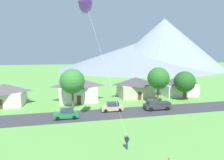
{
  "coord_description": "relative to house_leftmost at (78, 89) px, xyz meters",
  "views": [
    {
      "loc": [
        -4.8,
        -7.39,
        11.06
      ],
      "look_at": [
        0.46,
        15.25,
        7.91
      ],
      "focal_mm": 31.38,
      "sensor_mm": 36.0,
      "label": 1
    }
  ],
  "objects": [
    {
      "name": "tree_center",
      "position": [
        17.36,
        -5.79,
        2.8
      ],
      "size": [
        4.83,
        4.83,
        8.07
      ],
      "color": "brown",
      "rests_on": "ground"
    },
    {
      "name": "tree_left_of_center",
      "position": [
        -1.37,
        -5.39,
        2.65
      ],
      "size": [
        5.05,
        5.05,
        8.03
      ],
      "color": "brown",
      "rests_on": "ground"
    },
    {
      "name": "tree_near_left",
      "position": [
        24.63,
        -4.72,
        1.63
      ],
      "size": [
        4.99,
        4.99,
        6.96
      ],
      "color": "#4C3823",
      "rests_on": "ground"
    },
    {
      "name": "kite_flyer_with_kite",
      "position": [
        0.16,
        -19.46,
        14.56
      ],
      "size": [
        5.88,
        7.86,
        18.81
      ],
      "color": "navy",
      "rests_on": "ground"
    },
    {
      "name": "mountain_west_ridge",
      "position": [
        47.39,
        91.03,
        6.41
      ],
      "size": [
        111.63,
        111.63,
        18.48
      ],
      "primitive_type": "cone",
      "color": "gray",
      "rests_on": "ground"
    },
    {
      "name": "house_rightmost",
      "position": [
        26.44,
        1.46,
        -0.42
      ],
      "size": [
        9.42,
        8.09,
        4.65
      ],
      "color": "silver",
      "rests_on": "ground"
    },
    {
      "name": "house_left_center",
      "position": [
        -15.54,
        -0.02,
        -0.42
      ],
      "size": [
        8.36,
        7.21,
        4.65
      ],
      "color": "beige",
      "rests_on": "ground"
    },
    {
      "name": "house_leftmost",
      "position": [
        0.0,
        0.0,
        0.0
      ],
      "size": [
        9.14,
        6.59,
        5.46
      ],
      "color": "silver",
      "rests_on": "ground"
    },
    {
      "name": "mountain_far_east_ridge",
      "position": [
        65.77,
        84.46,
        14.94
      ],
      "size": [
        81.74,
        81.74,
        35.55
      ],
      "primitive_type": "cone",
      "color": "gray",
      "rests_on": "ground"
    },
    {
      "name": "house_right_center",
      "position": [
        14.43,
        1.03,
        -0.18
      ],
      "size": [
        8.8,
        6.98,
        5.12
      ],
      "color": "beige",
      "rests_on": "ground"
    },
    {
      "name": "road_strip",
      "position": [
        2.41,
        -11.19,
        -2.79
      ],
      "size": [
        160.0,
        6.32,
        0.08
      ],
      "primitive_type": "cube",
      "color": "#38383D",
      "rests_on": "ground"
    },
    {
      "name": "parked_car_tan_west_end",
      "position": [
        5.92,
        -9.69,
        -1.96
      ],
      "size": [
        4.26,
        2.19,
        1.68
      ],
      "color": "tan",
      "rests_on": "road_strip"
    },
    {
      "name": "pickup_truck_charcoal_west_side",
      "position": [
        14.68,
        -10.73,
        -1.77
      ],
      "size": [
        5.27,
        2.48,
        1.99
      ],
      "color": "#333338",
      "rests_on": "road_strip"
    },
    {
      "name": "parked_car_green_mid_west",
      "position": [
        -2.67,
        -12.16,
        -1.96
      ],
      "size": [
        4.26,
        2.2,
        1.68
      ],
      "color": "#237042",
      "rests_on": "road_strip"
    }
  ]
}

